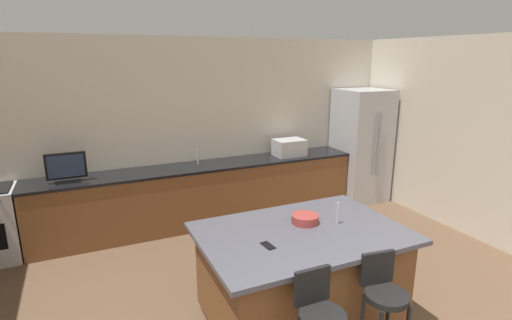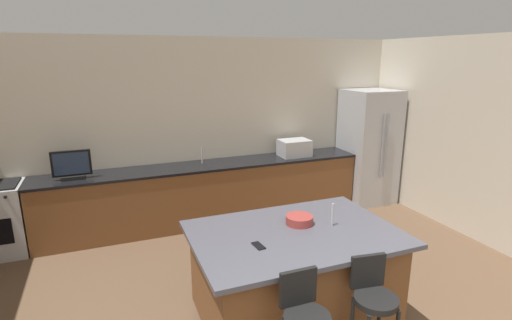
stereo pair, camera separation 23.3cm
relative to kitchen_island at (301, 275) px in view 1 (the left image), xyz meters
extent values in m
cube|color=beige|center=(-0.13, 2.95, 0.91)|extent=(7.04, 0.12, 2.76)
cube|color=beige|center=(3.19, 0.56, 0.91)|extent=(0.12, 5.19, 2.76)
cube|color=brown|center=(-0.15, 2.57, -0.03)|extent=(4.81, 0.60, 0.88)
cube|color=black|center=(-0.15, 2.57, 0.42)|extent=(4.83, 0.62, 0.04)
cube|color=black|center=(0.00, 0.00, -0.43)|extent=(1.64, 1.04, 0.09)
cube|color=brown|center=(0.00, 0.00, 0.01)|extent=(1.72, 1.12, 0.79)
cube|color=#4C4C56|center=(0.00, 0.00, 0.43)|extent=(1.88, 1.28, 0.04)
cube|color=#B7BABF|center=(2.67, 2.48, 0.50)|extent=(0.81, 0.78, 1.94)
cylinder|color=gray|center=(2.63, 2.07, 0.59)|extent=(0.02, 0.02, 1.07)
cylinder|color=gray|center=(2.71, 2.07, 0.59)|extent=(0.02, 0.02, 1.07)
cube|color=#B7BABF|center=(1.30, 2.57, 0.57)|extent=(0.48, 0.36, 0.26)
cube|color=black|center=(-1.97, 2.52, 0.47)|extent=(0.29, 0.16, 0.05)
cube|color=black|center=(-1.97, 2.52, 0.66)|extent=(0.48, 0.05, 0.34)
cube|color=#1E2D47|center=(-1.97, 2.50, 0.66)|extent=(0.42, 0.01, 0.29)
cylinder|color=#B2B2B7|center=(-0.20, 2.67, 0.56)|extent=(0.02, 0.02, 0.24)
cylinder|color=#B2B2B7|center=(0.39, 0.00, 0.56)|extent=(0.02, 0.02, 0.22)
cylinder|color=black|center=(-0.33, -0.85, 0.21)|extent=(0.34, 0.34, 0.05)
cube|color=black|center=(-0.33, -0.70, 0.38)|extent=(0.29, 0.04, 0.28)
cylinder|color=black|center=(0.29, -0.81, 0.19)|extent=(0.34, 0.34, 0.05)
cube|color=black|center=(0.31, -0.66, 0.35)|extent=(0.29, 0.08, 0.28)
cylinder|color=#993833|center=(0.12, 0.15, 0.49)|extent=(0.26, 0.26, 0.08)
cube|color=black|center=(-0.42, -0.13, 0.46)|extent=(0.09, 0.16, 0.01)
cube|color=black|center=(0.15, 0.20, 0.46)|extent=(0.13, 0.17, 0.02)
camera|label=1|loc=(-1.75, -2.83, 2.00)|focal=27.46mm
camera|label=2|loc=(-1.54, -2.92, 2.00)|focal=27.46mm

